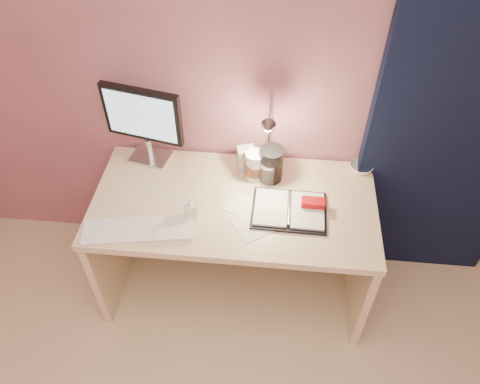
# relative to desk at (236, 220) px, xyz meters

# --- Properties ---
(room) EXTENTS (3.50, 3.50, 3.50)m
(room) POSITION_rel_desk_xyz_m (0.95, 0.24, 0.63)
(room) COLOR #C6B28E
(room) RESTS_ON ground
(desk) EXTENTS (1.40, 0.70, 0.73)m
(desk) POSITION_rel_desk_xyz_m (0.00, 0.00, 0.00)
(desk) COLOR beige
(desk) RESTS_ON ground
(monitor) EXTENTS (0.41, 0.19, 0.44)m
(monitor) POSITION_rel_desk_xyz_m (-0.48, 0.20, 0.49)
(monitor) COLOR silver
(monitor) RESTS_ON desk
(keyboard) EXTENTS (0.52, 0.23, 0.02)m
(keyboard) POSITION_rel_desk_xyz_m (-0.42, -0.31, 0.24)
(keyboard) COLOR white
(keyboard) RESTS_ON desk
(planner) EXTENTS (0.36, 0.27, 0.06)m
(planner) POSITION_rel_desk_xyz_m (0.28, -0.11, 0.24)
(planner) COLOR black
(planner) RESTS_ON desk
(paper_a) EXTENTS (0.24, 0.24, 0.00)m
(paper_a) POSITION_rel_desk_xyz_m (0.11, -0.22, 0.23)
(paper_a) COLOR silver
(paper_a) RESTS_ON desk
(paper_b) EXTENTS (0.18, 0.18, 0.00)m
(paper_b) POSITION_rel_desk_xyz_m (0.03, -0.09, 0.23)
(paper_b) COLOR silver
(paper_b) RESTS_ON desk
(coffee_cup) EXTENTS (0.10, 0.10, 0.16)m
(coffee_cup) POSITION_rel_desk_xyz_m (0.09, 0.11, 0.30)
(coffee_cup) COLOR white
(coffee_cup) RESTS_ON desk
(clear_cup) EXTENTS (0.07, 0.07, 0.12)m
(clear_cup) POSITION_rel_desk_xyz_m (0.15, 0.06, 0.29)
(clear_cup) COLOR white
(clear_cup) RESTS_ON desk
(bowl) EXTENTS (0.15, 0.15, 0.04)m
(bowl) POSITION_rel_desk_xyz_m (0.64, 0.21, 0.24)
(bowl) COLOR white
(bowl) RESTS_ON desk
(lotion_bottle) EXTENTS (0.07, 0.07, 0.12)m
(lotion_bottle) POSITION_rel_desk_xyz_m (-0.19, -0.19, 0.29)
(lotion_bottle) COLOR white
(lotion_bottle) RESTS_ON desk
(dark_jar) EXTENTS (0.12, 0.12, 0.17)m
(dark_jar) POSITION_rel_desk_xyz_m (0.17, 0.11, 0.31)
(dark_jar) COLOR black
(dark_jar) RESTS_ON desk
(product_box) EXTENTS (0.10, 0.09, 0.13)m
(product_box) POSITION_rel_desk_xyz_m (0.04, 0.18, 0.29)
(product_box) COLOR silver
(product_box) RESTS_ON desk
(desk_lamp) EXTENTS (0.09, 0.24, 0.39)m
(desk_lamp) POSITION_rel_desk_xyz_m (0.15, 0.13, 0.47)
(desk_lamp) COLOR silver
(desk_lamp) RESTS_ON desk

